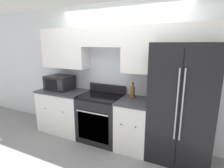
# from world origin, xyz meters

# --- Properties ---
(ground_plane) EXTENTS (12.00, 12.00, 0.00)m
(ground_plane) POSITION_xyz_m (0.00, 0.00, 0.00)
(ground_plane) COLOR gray
(wall_back) EXTENTS (8.00, 0.39, 2.60)m
(wall_back) POSITION_xyz_m (0.01, 0.59, 1.48)
(wall_back) COLOR silver
(wall_back) RESTS_ON ground_plane
(lower_cabinets_left) EXTENTS (1.03, 0.64, 0.90)m
(lower_cabinets_left) POSITION_xyz_m (-1.14, 0.31, 0.45)
(lower_cabinets_left) COLOR white
(lower_cabinets_left) RESTS_ON ground_plane
(lower_cabinets_right) EXTENTS (0.57, 0.64, 0.90)m
(lower_cabinets_right) POSITION_xyz_m (0.44, 0.31, 0.45)
(lower_cabinets_right) COLOR white
(lower_cabinets_right) RESTS_ON ground_plane
(oven_range) EXTENTS (0.80, 0.65, 1.06)m
(oven_range) POSITION_xyz_m (-0.24, 0.31, 0.45)
(oven_range) COLOR black
(oven_range) RESTS_ON ground_plane
(refrigerator) EXTENTS (0.93, 0.80, 1.87)m
(refrigerator) POSITION_xyz_m (1.18, 0.39, 0.94)
(refrigerator) COLOR black
(refrigerator) RESTS_ON ground_plane
(microwave) EXTENTS (0.54, 0.42, 0.30)m
(microwave) POSITION_xyz_m (-1.26, 0.35, 1.04)
(microwave) COLOR black
(microwave) RESTS_ON lower_cabinets_left
(bottle) EXTENTS (0.08, 0.08, 0.28)m
(bottle) POSITION_xyz_m (0.35, 0.44, 1.01)
(bottle) COLOR brown
(bottle) RESTS_ON lower_cabinets_right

